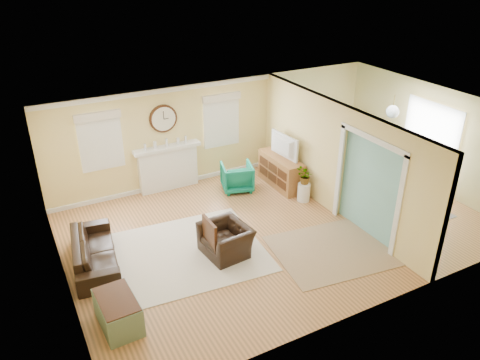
# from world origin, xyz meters

# --- Properties ---
(floor) EXTENTS (9.00, 9.00, 0.00)m
(floor) POSITION_xyz_m (0.00, 0.00, 0.00)
(floor) COLOR brown
(floor) RESTS_ON ground
(wall_back) EXTENTS (9.00, 0.02, 2.60)m
(wall_back) POSITION_xyz_m (0.00, 3.00, 1.30)
(wall_back) COLOR #E9D175
(wall_back) RESTS_ON ground
(wall_front) EXTENTS (9.00, 0.02, 2.60)m
(wall_front) POSITION_xyz_m (0.00, -3.00, 1.30)
(wall_front) COLOR #E9D175
(wall_front) RESTS_ON ground
(wall_left) EXTENTS (0.02, 6.00, 2.60)m
(wall_left) POSITION_xyz_m (-4.50, 0.00, 1.30)
(wall_left) COLOR #E9D175
(wall_left) RESTS_ON ground
(wall_right) EXTENTS (0.02, 6.00, 2.60)m
(wall_right) POSITION_xyz_m (4.50, 0.00, 1.30)
(wall_right) COLOR #E9D175
(wall_right) RESTS_ON ground
(ceiling) EXTENTS (9.00, 6.00, 0.02)m
(ceiling) POSITION_xyz_m (0.00, 0.00, 2.60)
(ceiling) COLOR white
(ceiling) RESTS_ON wall_back
(partition) EXTENTS (0.17, 6.00, 2.60)m
(partition) POSITION_xyz_m (1.51, 0.28, 1.36)
(partition) COLOR #E9D175
(partition) RESTS_ON ground
(fireplace) EXTENTS (1.70, 0.30, 1.17)m
(fireplace) POSITION_xyz_m (-1.50, 2.88, 0.60)
(fireplace) COLOR white
(fireplace) RESTS_ON ground
(wall_clock) EXTENTS (0.70, 0.07, 0.70)m
(wall_clock) POSITION_xyz_m (-1.50, 2.97, 1.85)
(wall_clock) COLOR #4B2311
(wall_clock) RESTS_ON wall_back
(window_left) EXTENTS (1.05, 0.13, 1.42)m
(window_left) POSITION_xyz_m (-3.05, 2.95, 1.66)
(window_left) COLOR white
(window_left) RESTS_ON wall_back
(window_right) EXTENTS (1.05, 0.13, 1.42)m
(window_right) POSITION_xyz_m (0.05, 2.95, 1.66)
(window_right) COLOR white
(window_right) RESTS_ON wall_back
(french_doors) EXTENTS (0.06, 1.70, 2.20)m
(french_doors) POSITION_xyz_m (4.45, 0.00, 1.10)
(french_doors) COLOR white
(french_doors) RESTS_ON ground
(pendant) EXTENTS (0.30, 0.30, 0.55)m
(pendant) POSITION_xyz_m (3.00, 0.00, 2.20)
(pendant) COLOR gold
(pendant) RESTS_ON ceiling
(rug_cream) EXTENTS (3.21, 2.84, 0.02)m
(rug_cream) POSITION_xyz_m (-2.18, -0.01, 0.01)
(rug_cream) COLOR beige
(rug_cream) RESTS_ON floor
(rug_jute) EXTENTS (2.56, 2.19, 0.01)m
(rug_jute) POSITION_xyz_m (0.48, -1.33, 0.01)
(rug_jute) COLOR tan
(rug_jute) RESTS_ON floor
(rug_grey) EXTENTS (2.22, 2.78, 0.01)m
(rug_grey) POSITION_xyz_m (2.76, -0.21, 0.01)
(rug_grey) COLOR slate
(rug_grey) RESTS_ON floor
(sofa) EXTENTS (1.04, 2.09, 0.59)m
(sofa) POSITION_xyz_m (-3.90, 0.49, 0.29)
(sofa) COLOR black
(sofa) RESTS_ON floor
(eames_chair) EXTENTS (0.94, 1.05, 0.63)m
(eames_chair) POSITION_xyz_m (-1.48, -0.38, 0.31)
(eames_chair) COLOR black
(eames_chair) RESTS_ON floor
(green_chair) EXTENTS (0.93, 0.94, 0.70)m
(green_chair) POSITION_xyz_m (0.01, 2.00, 0.35)
(green_chair) COLOR #177854
(green_chair) RESTS_ON floor
(trunk) EXTENTS (0.62, 0.97, 0.55)m
(trunk) POSITION_xyz_m (-3.93, -1.38, 0.27)
(trunk) COLOR slate
(trunk) RESTS_ON floor
(credenza) EXTENTS (0.50, 1.48, 0.80)m
(credenza) POSITION_xyz_m (1.11, 1.67, 0.40)
(credenza) COLOR #9E6E3A
(credenza) RESTS_ON floor
(tv) EXTENTS (0.23, 1.04, 0.60)m
(tv) POSITION_xyz_m (1.10, 1.67, 1.10)
(tv) COLOR black
(tv) RESTS_ON credenza
(garden_stool) EXTENTS (0.31, 0.31, 0.45)m
(garden_stool) POSITION_xyz_m (1.17, 0.71, 0.23)
(garden_stool) COLOR white
(garden_stool) RESTS_ON floor
(potted_plant) EXTENTS (0.48, 0.45, 0.43)m
(potted_plant) POSITION_xyz_m (1.17, 0.71, 0.66)
(potted_plant) COLOR #337F33
(potted_plant) RESTS_ON garden_stool
(dining_table) EXTENTS (1.34, 2.00, 0.65)m
(dining_table) POSITION_xyz_m (2.76, -0.21, 0.33)
(dining_table) COLOR #4B2311
(dining_table) RESTS_ON floor
(dining_chair_n) EXTENTS (0.51, 0.51, 0.98)m
(dining_chair_n) POSITION_xyz_m (2.75, 0.81, 0.58)
(dining_chair_n) COLOR slate
(dining_chair_n) RESTS_ON floor
(dining_chair_s) EXTENTS (0.48, 0.48, 0.92)m
(dining_chair_s) POSITION_xyz_m (2.69, -1.29, 0.54)
(dining_chair_s) COLOR slate
(dining_chair_s) RESTS_ON floor
(dining_chair_w) EXTENTS (0.52, 0.52, 1.04)m
(dining_chair_w) POSITION_xyz_m (2.18, -0.22, 0.62)
(dining_chair_w) COLOR white
(dining_chair_w) RESTS_ON floor
(dining_chair_e) EXTENTS (0.48, 0.48, 1.00)m
(dining_chair_e) POSITION_xyz_m (3.31, -0.30, 0.59)
(dining_chair_e) COLOR slate
(dining_chair_e) RESTS_ON floor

